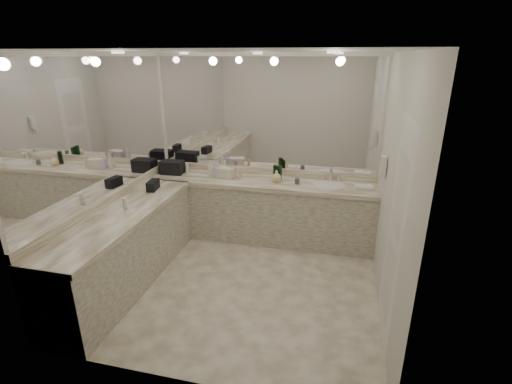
% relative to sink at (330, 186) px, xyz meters
% --- Properties ---
extents(floor, '(3.20, 3.20, 0.00)m').
position_rel_sink_xyz_m(floor, '(-0.95, -1.20, -0.90)').
color(floor, beige).
rests_on(floor, ground).
extents(ceiling, '(3.20, 3.20, 0.00)m').
position_rel_sink_xyz_m(ceiling, '(-0.95, -1.20, 1.71)').
color(ceiling, white).
rests_on(ceiling, floor).
extents(wall_back, '(3.20, 0.02, 2.60)m').
position_rel_sink_xyz_m(wall_back, '(-0.95, 0.30, 0.41)').
color(wall_back, beige).
rests_on(wall_back, floor).
extents(wall_left, '(0.02, 3.00, 2.60)m').
position_rel_sink_xyz_m(wall_left, '(-2.55, -1.20, 0.41)').
color(wall_left, beige).
rests_on(wall_left, floor).
extents(wall_right, '(0.02, 3.00, 2.60)m').
position_rel_sink_xyz_m(wall_right, '(0.65, -1.20, 0.41)').
color(wall_right, beige).
rests_on(wall_right, floor).
extents(vanity_back_base, '(3.20, 0.60, 0.84)m').
position_rel_sink_xyz_m(vanity_back_base, '(-0.95, 0.00, -0.48)').
color(vanity_back_base, beige).
rests_on(vanity_back_base, floor).
extents(vanity_back_top, '(3.20, 0.64, 0.06)m').
position_rel_sink_xyz_m(vanity_back_top, '(-0.95, -0.01, -0.03)').
color(vanity_back_top, '#EFE7CE').
rests_on(vanity_back_top, vanity_back_base).
extents(vanity_left_base, '(0.60, 2.40, 0.84)m').
position_rel_sink_xyz_m(vanity_left_base, '(-2.25, -1.50, -0.48)').
color(vanity_left_base, beige).
rests_on(vanity_left_base, floor).
extents(vanity_left_top, '(0.64, 2.42, 0.06)m').
position_rel_sink_xyz_m(vanity_left_top, '(-2.24, -1.50, -0.03)').
color(vanity_left_top, '#EFE7CE').
rests_on(vanity_left_top, vanity_left_base).
extents(backsplash_back, '(3.20, 0.04, 0.10)m').
position_rel_sink_xyz_m(backsplash_back, '(-0.95, 0.28, 0.05)').
color(backsplash_back, '#EFE7CE').
rests_on(backsplash_back, vanity_back_top).
extents(backsplash_left, '(0.04, 3.00, 0.10)m').
position_rel_sink_xyz_m(backsplash_left, '(-2.53, -1.20, 0.05)').
color(backsplash_left, '#EFE7CE').
rests_on(backsplash_left, vanity_left_top).
extents(mirror_back, '(3.12, 0.01, 1.55)m').
position_rel_sink_xyz_m(mirror_back, '(-0.95, 0.29, 0.88)').
color(mirror_back, white).
rests_on(mirror_back, wall_back).
extents(mirror_left, '(0.01, 2.92, 1.55)m').
position_rel_sink_xyz_m(mirror_left, '(-2.54, -1.20, 0.88)').
color(mirror_left, white).
rests_on(mirror_left, wall_left).
extents(sink, '(0.44, 0.44, 0.03)m').
position_rel_sink_xyz_m(sink, '(0.00, 0.00, 0.00)').
color(sink, white).
rests_on(sink, vanity_back_top).
extents(faucet, '(0.24, 0.16, 0.14)m').
position_rel_sink_xyz_m(faucet, '(0.00, 0.21, 0.07)').
color(faucet, silver).
rests_on(faucet, vanity_back_top).
extents(wall_phone, '(0.06, 0.10, 0.24)m').
position_rel_sink_xyz_m(wall_phone, '(0.61, -0.50, 0.46)').
color(wall_phone, white).
rests_on(wall_phone, wall_right).
extents(door, '(0.02, 0.82, 2.10)m').
position_rel_sink_xyz_m(door, '(0.64, -1.70, 0.16)').
color(door, white).
rests_on(door, wall_right).
extents(black_toiletry_bag, '(0.34, 0.23, 0.19)m').
position_rel_sink_xyz_m(black_toiletry_bag, '(-2.31, -0.00, 0.10)').
color(black_toiletry_bag, black).
rests_on(black_toiletry_bag, vanity_back_top).
extents(black_bag_spill, '(0.14, 0.25, 0.13)m').
position_rel_sink_xyz_m(black_bag_spill, '(-2.25, -0.71, 0.07)').
color(black_bag_spill, black).
rests_on(black_bag_spill, vanity_left_top).
extents(cream_cosmetic_case, '(0.27, 0.20, 0.14)m').
position_rel_sink_xyz_m(cream_cosmetic_case, '(-1.48, 0.00, 0.08)').
color(cream_cosmetic_case, beige).
rests_on(cream_cosmetic_case, vanity_back_top).
extents(hand_towel, '(0.26, 0.19, 0.04)m').
position_rel_sink_xyz_m(hand_towel, '(0.45, -0.03, 0.02)').
color(hand_towel, white).
rests_on(hand_towel, vanity_back_top).
extents(lotion_left, '(0.05, 0.05, 0.13)m').
position_rel_sink_xyz_m(lotion_left, '(-2.25, -1.37, 0.07)').
color(lotion_left, white).
rests_on(lotion_left, vanity_left_top).
extents(soap_bottle_a, '(0.10, 0.10, 0.22)m').
position_rel_sink_xyz_m(soap_bottle_a, '(-1.72, 0.04, 0.11)').
color(soap_bottle_a, white).
rests_on(soap_bottle_a, vanity_back_top).
extents(soap_bottle_b, '(0.11, 0.11, 0.21)m').
position_rel_sink_xyz_m(soap_bottle_b, '(-1.61, -0.01, 0.11)').
color(soap_bottle_b, silver).
rests_on(soap_bottle_b, vanity_back_top).
extents(soap_bottle_c, '(0.14, 0.14, 0.17)m').
position_rel_sink_xyz_m(soap_bottle_c, '(-0.73, -0.02, 0.09)').
color(soap_bottle_c, beige).
rests_on(soap_bottle_c, vanity_back_top).
extents(green_bottle_0, '(0.07, 0.07, 0.18)m').
position_rel_sink_xyz_m(green_bottle_0, '(-0.72, 0.13, 0.10)').
color(green_bottle_0, '#144B24').
rests_on(green_bottle_0, vanity_back_top).
extents(green_bottle_1, '(0.07, 0.07, 0.19)m').
position_rel_sink_xyz_m(green_bottle_1, '(-0.74, 0.10, 0.10)').
color(green_bottle_1, '#144B24').
rests_on(green_bottle_1, vanity_back_top).
extents(green_bottle_2, '(0.06, 0.06, 0.21)m').
position_rel_sink_xyz_m(green_bottle_2, '(-0.77, 0.08, 0.11)').
color(green_bottle_2, '#144B24').
rests_on(green_bottle_2, vanity_back_top).
extents(amenity_bottle_0, '(0.06, 0.06, 0.09)m').
position_rel_sink_xyz_m(amenity_bottle_0, '(-2.23, 0.01, 0.05)').
color(amenity_bottle_0, '#E0B28C').
rests_on(amenity_bottle_0, vanity_back_top).
extents(amenity_bottle_1, '(0.04, 0.04, 0.14)m').
position_rel_sink_xyz_m(amenity_bottle_1, '(-1.28, 0.02, 0.07)').
color(amenity_bottle_1, '#E0B28C').
rests_on(amenity_bottle_1, vanity_back_top).
extents(amenity_bottle_2, '(0.04, 0.04, 0.12)m').
position_rel_sink_xyz_m(amenity_bottle_2, '(-1.46, 0.12, 0.07)').
color(amenity_bottle_2, '#9966B2').
rests_on(amenity_bottle_2, vanity_back_top).
extents(amenity_bottle_3, '(0.04, 0.04, 0.15)m').
position_rel_sink_xyz_m(amenity_bottle_3, '(-2.10, 0.06, 0.08)').
color(amenity_bottle_3, silver).
rests_on(amenity_bottle_3, vanity_back_top).
extents(amenity_bottle_4, '(0.06, 0.06, 0.11)m').
position_rel_sink_xyz_m(amenity_bottle_4, '(-2.24, 0.02, 0.06)').
color(amenity_bottle_4, white).
rests_on(amenity_bottle_4, vanity_back_top).
extents(amenity_bottle_5, '(0.07, 0.07, 0.07)m').
position_rel_sink_xyz_m(amenity_bottle_5, '(-0.44, -0.04, 0.04)').
color(amenity_bottle_5, '#3F3F4C').
rests_on(amenity_bottle_5, vanity_back_top).
extents(amenity_bottle_6, '(0.04, 0.04, 0.07)m').
position_rel_sink_xyz_m(amenity_bottle_6, '(-1.29, 0.06, 0.04)').
color(amenity_bottle_6, '#E0B28C').
rests_on(amenity_bottle_6, vanity_back_top).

